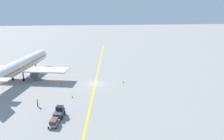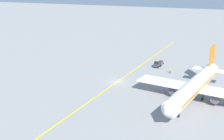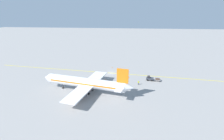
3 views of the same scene
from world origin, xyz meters
TOP-DOWN VIEW (x-y plane):
  - ground_plane at (0.00, 0.00)m, footprint 400.00×400.00m
  - apron_yellow_centreline at (0.00, 0.00)m, footprint 13.80×119.29m
  - airplane_at_gate at (-21.11, 6.89)m, footprint 28.47×35.29m
  - baggage_tug_dark at (-7.38, -17.49)m, footprint 2.16×3.21m
  - baggage_cart_trailing at (-7.92, -20.74)m, footprint 1.81×2.79m
  - ground_crew_worker at (-12.39, -12.51)m, footprint 0.25×0.58m
  - traffic_cone_near_nose at (-5.53, -8.56)m, footprint 0.32×0.32m
  - traffic_cone_mid_apron at (-9.15, 1.37)m, footprint 0.32×0.32m
  - traffic_cone_by_wingtip at (7.80, 0.25)m, footprint 0.32×0.32m

SIDE VIEW (x-z plane):
  - ground_plane at x=0.00m, z-range 0.00..0.00m
  - apron_yellow_centreline at x=0.00m, z-range 0.00..0.01m
  - traffic_cone_near_nose at x=-5.53m, z-range 0.00..0.55m
  - traffic_cone_mid_apron at x=-9.15m, z-range 0.00..0.55m
  - traffic_cone_by_wingtip at x=7.80m, z-range 0.00..0.55m
  - baggage_cart_trailing at x=-7.92m, z-range 0.14..1.38m
  - baggage_tug_dark at x=-7.38m, z-range -0.15..1.96m
  - ground_crew_worker at x=-12.39m, z-range 0.07..1.75m
  - airplane_at_gate at x=-21.11m, z-range -1.59..9.01m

